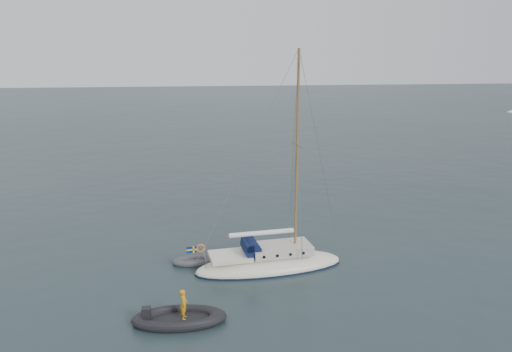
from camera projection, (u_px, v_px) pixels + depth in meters
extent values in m
plane|color=black|center=(242.00, 262.00, 27.57)|extent=(300.00, 300.00, 0.00)
ellipsoid|color=white|center=(269.00, 266.00, 26.82)|extent=(8.03, 2.50, 1.34)
cube|color=beige|center=(281.00, 249.00, 26.68)|extent=(3.21, 1.70, 0.49)
cube|color=white|center=(230.00, 255.00, 26.34)|extent=(2.14, 1.70, 0.22)
cylinder|color=#0D173B|center=(251.00, 247.00, 26.40)|extent=(0.86, 1.47, 0.86)
cube|color=#0D173B|center=(247.00, 244.00, 26.33)|extent=(0.40, 1.47, 0.36)
cylinder|color=brown|center=(298.00, 155.00, 25.56)|extent=(0.13, 0.13, 10.71)
cylinder|color=brown|center=(298.00, 145.00, 25.43)|extent=(0.04, 1.96, 0.04)
cylinder|color=brown|center=(261.00, 233.00, 26.30)|extent=(3.75, 0.09, 0.09)
cylinder|color=white|center=(261.00, 233.00, 26.29)|extent=(3.48, 0.25, 0.25)
cylinder|color=gray|center=(202.00, 249.00, 26.06)|extent=(0.04, 1.96, 0.04)
torus|color=orange|center=(201.00, 245.00, 26.57)|extent=(0.48, 0.09, 0.48)
cylinder|color=brown|center=(196.00, 251.00, 26.04)|extent=(0.03, 0.03, 0.80)
cube|color=navy|center=(191.00, 247.00, 25.94)|extent=(0.54, 0.02, 0.34)
cube|color=#DCCA05|center=(191.00, 247.00, 25.94)|extent=(0.55, 0.03, 0.08)
cube|color=#DCCA05|center=(193.00, 246.00, 25.95)|extent=(0.08, 0.03, 0.36)
cylinder|color=black|center=(257.00, 244.00, 27.35)|extent=(0.16, 0.05, 0.16)
cylinder|color=black|center=(262.00, 257.00, 25.70)|extent=(0.16, 0.05, 0.16)
cylinder|color=black|center=(270.00, 244.00, 27.44)|extent=(0.16, 0.05, 0.16)
cylinder|color=black|center=(276.00, 256.00, 25.79)|extent=(0.16, 0.05, 0.16)
cylinder|color=black|center=(283.00, 243.00, 27.54)|extent=(0.16, 0.05, 0.16)
cylinder|color=black|center=(289.00, 255.00, 25.89)|extent=(0.16, 0.05, 0.16)
cylinder|color=black|center=(296.00, 242.00, 27.63)|extent=(0.16, 0.05, 0.16)
cylinder|color=black|center=(303.00, 254.00, 25.99)|extent=(0.16, 0.05, 0.16)
cube|color=#515056|center=(194.00, 262.00, 27.37)|extent=(1.50, 0.62, 0.09)
cube|color=black|center=(179.00, 320.00, 21.39)|extent=(2.54, 1.06, 0.13)
cube|color=black|center=(146.00, 315.00, 21.13)|extent=(0.37, 0.37, 0.63)
imported|color=orange|center=(184.00, 304.00, 21.25)|extent=(0.35, 0.51, 1.34)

